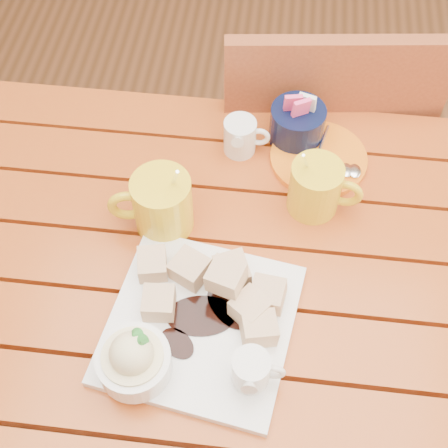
# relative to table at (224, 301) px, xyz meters

# --- Properties ---
(ground) EXTENTS (5.00, 5.00, 0.00)m
(ground) POSITION_rel_table_xyz_m (0.00, -0.00, -0.64)
(ground) COLOR #5A3319
(ground) RESTS_ON ground
(table) EXTENTS (1.20, 0.79, 0.75)m
(table) POSITION_rel_table_xyz_m (0.00, 0.00, 0.00)
(table) COLOR #982D13
(table) RESTS_ON ground
(dessert_plate) EXTENTS (0.32, 0.32, 0.11)m
(dessert_plate) POSITION_rel_table_xyz_m (-0.04, -0.12, 0.14)
(dessert_plate) COLOR white
(dessert_plate) RESTS_ON table
(coffee_mug_left) EXTENTS (0.14, 0.10, 0.17)m
(coffee_mug_left) POSITION_rel_table_xyz_m (-0.12, 0.08, 0.17)
(coffee_mug_left) COLOR yellow
(coffee_mug_left) RESTS_ON table
(coffee_mug_right) EXTENTS (0.13, 0.09, 0.15)m
(coffee_mug_right) POSITION_rel_table_xyz_m (0.14, 0.15, 0.16)
(coffee_mug_right) COLOR yellow
(coffee_mug_right) RESTS_ON table
(cream_pitcher) EXTENTS (0.09, 0.07, 0.07)m
(cream_pitcher) POSITION_rel_table_xyz_m (0.00, 0.27, 0.15)
(cream_pitcher) COLOR white
(cream_pitcher) RESTS_ON table
(sugar_caddy) EXTENTS (0.10, 0.10, 0.11)m
(sugar_caddy) POSITION_rel_table_xyz_m (0.10, 0.31, 0.15)
(sugar_caddy) COLOR black
(sugar_caddy) RESTS_ON table
(orange_saucer) EXTENTS (0.18, 0.18, 0.02)m
(orange_saucer) POSITION_rel_table_xyz_m (0.15, 0.26, 0.11)
(orange_saucer) COLOR orange
(orange_saucer) RESTS_ON table
(chair_far) EXTENTS (0.48, 0.48, 0.92)m
(chair_far) POSITION_rel_table_xyz_m (0.16, 0.51, -0.13)
(chair_far) COLOR brown
(chair_far) RESTS_ON ground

